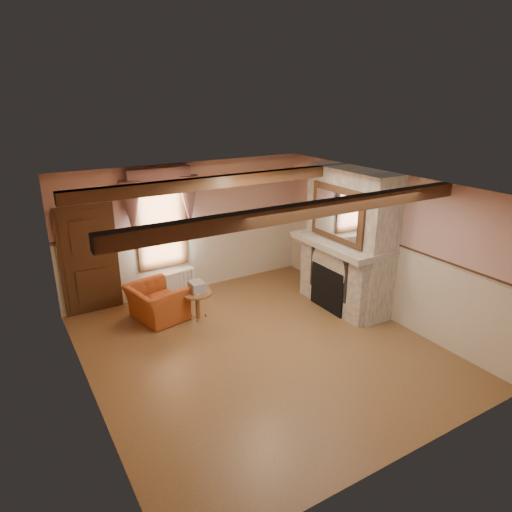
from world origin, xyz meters
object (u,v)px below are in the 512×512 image
side_table (198,305)px  armchair (157,303)px  radiator (179,284)px  oil_lamp (335,230)px  bowl (351,241)px  mantel_clock (317,226)px

side_table → armchair: bearing=150.1°
armchair → radiator: bearing=-58.3°
oil_lamp → bowl: bearing=-90.0°
oil_lamp → radiator: bearing=144.8°
bowl → oil_lamp: oil_lamp is taller
armchair → radiator: size_ratio=1.50×
bowl → mantel_clock: mantel_clock is taller
bowl → mantel_clock: (0.00, 1.03, 0.05)m
mantel_clock → armchair: bearing=170.5°
mantel_clock → oil_lamp: 0.56m
side_table → oil_lamp: (2.71, -0.73, 1.29)m
side_table → radiator: bearing=86.4°
armchair → oil_lamp: oil_lamp is taller
side_table → mantel_clock: bearing=-3.8°
side_table → radiator: size_ratio=0.82×
bowl → mantel_clock: size_ratio=1.57×
side_table → oil_lamp: size_ratio=2.06×
bowl → oil_lamp: bearing=90.0°
radiator → oil_lamp: (2.64, -1.86, 1.26)m
side_table → bowl: bearing=-24.1°
side_table → bowl: bowl is taller
bowl → oil_lamp: (0.00, 0.48, 0.09)m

